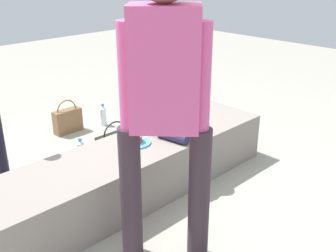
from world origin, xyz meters
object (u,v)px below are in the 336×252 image
object	(u,v)px
child_seated	(172,108)
handbag_black_leather	(116,146)
cake_plate	(135,141)
water_bottle_far_side	(103,115)
adult_standing	(165,90)
handbag_brown_canvas	(68,120)
water_bottle_near_gift	(81,150)
party_cup_red	(165,129)

from	to	relation	value
child_seated	handbag_black_leather	xyz separation A→B (m)	(-0.09, 0.59, -0.47)
cake_plate	child_seated	bearing A→B (deg)	-14.57
water_bottle_far_side	cake_plate	bearing A→B (deg)	-115.46
handbag_black_leather	adult_standing	bearing A→B (deg)	-115.14
cake_plate	handbag_black_leather	size ratio (longest dim) A/B	0.66
child_seated	cake_plate	distance (m)	0.36
cake_plate	handbag_brown_canvas	xyz separation A→B (m)	(0.21, 1.30, -0.27)
adult_standing	cake_plate	distance (m)	0.97
water_bottle_near_gift	adult_standing	bearing A→B (deg)	-103.73
handbag_black_leather	handbag_brown_canvas	distance (m)	0.79
cake_plate	handbag_brown_canvas	size ratio (longest dim) A/B	0.67
water_bottle_near_gift	party_cup_red	distance (m)	0.88
cake_plate	water_bottle_near_gift	distance (m)	0.77
cake_plate	handbag_black_leather	distance (m)	0.61
child_seated	water_bottle_near_gift	size ratio (longest dim) A/B	2.53
adult_standing	party_cup_red	bearing A→B (deg)	45.80
water_bottle_near_gift	water_bottle_far_side	size ratio (longest dim) A/B	0.83
adult_standing	handbag_black_leather	size ratio (longest dim) A/B	4.88
adult_standing	water_bottle_far_side	world-z (taller)	adult_standing
handbag_brown_canvas	child_seated	bearing A→B (deg)	-86.80
water_bottle_far_side	party_cup_red	size ratio (longest dim) A/B	1.96
child_seated	handbag_brown_canvas	size ratio (longest dim) A/B	1.44
cake_plate	water_bottle_near_gift	xyz separation A→B (m)	(-0.02, 0.71, -0.31)
cake_plate	water_bottle_near_gift	world-z (taller)	cake_plate
adult_standing	handbag_black_leather	xyz separation A→B (m)	(0.55, 1.18, -0.88)
party_cup_red	handbag_brown_canvas	bearing A→B (deg)	131.03
cake_plate	water_bottle_near_gift	size ratio (longest dim) A/B	1.17
child_seated	adult_standing	distance (m)	0.97
water_bottle_near_gift	handbag_black_leather	size ratio (longest dim) A/B	0.56
child_seated	water_bottle_far_side	xyz separation A→B (m)	(0.28, 1.28, -0.48)
water_bottle_near_gift	party_cup_red	size ratio (longest dim) A/B	1.63
adult_standing	handbag_brown_canvas	distance (m)	2.23
cake_plate	water_bottle_far_side	size ratio (longest dim) A/B	0.98
party_cup_red	water_bottle_far_side	bearing A→B (deg)	113.73
cake_plate	water_bottle_far_side	xyz separation A→B (m)	(0.57, 1.20, -0.29)
water_bottle_near_gift	party_cup_red	world-z (taller)	water_bottle_near_gift
water_bottle_near_gift	water_bottle_far_side	xyz separation A→B (m)	(0.59, 0.49, 0.02)
adult_standing	water_bottle_near_gift	size ratio (longest dim) A/B	8.68
party_cup_red	handbag_brown_canvas	world-z (taller)	handbag_brown_canvas
water_bottle_far_side	party_cup_red	world-z (taller)	water_bottle_far_side
water_bottle_far_side	handbag_black_leather	xyz separation A→B (m)	(-0.37, -0.69, 0.01)
adult_standing	water_bottle_near_gift	distance (m)	1.69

